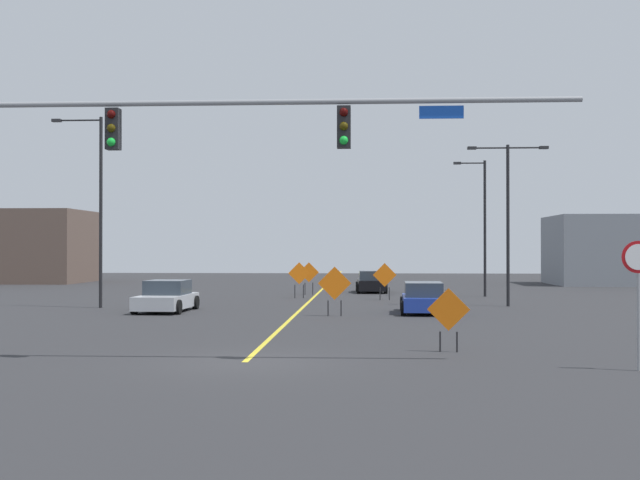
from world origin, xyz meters
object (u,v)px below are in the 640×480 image
object	(u,v)px
street_lamp_far_right	(508,210)
street_lamp_near_right	(97,202)
construction_sign_right_lane	(449,312)
stop_sign	(638,280)
construction_sign_left_shoulder	(385,277)
car_silver_far	(167,297)
car_blue_mid	(423,298)
construction_sign_median_far	(335,285)
car_black_approaching	(371,283)
street_lamp_mid_right	(483,221)
construction_sign_left_lane	(299,275)
traffic_signal_assembly	(124,147)
construction_sign_right_shoulder	(309,274)

from	to	relation	value
street_lamp_far_right	street_lamp_near_right	xyz separation A→B (m)	(-19.91, -2.15, 0.31)
construction_sign_right_lane	stop_sign	bearing A→B (deg)	-38.43
street_lamp_near_right	construction_sign_right_lane	distance (m)	22.34
stop_sign	construction_sign_left_shoulder	world-z (taller)	stop_sign
car_silver_far	car_blue_mid	bearing A→B (deg)	-1.76
construction_sign_median_far	street_lamp_near_right	bearing A→B (deg)	160.23
street_lamp_far_right	car_black_approaching	bearing A→B (deg)	118.51
street_lamp_far_right	car_blue_mid	xyz separation A→B (m)	(-4.48, -4.52, -4.11)
street_lamp_far_right	street_lamp_near_right	distance (m)	20.03
construction_sign_median_far	car_blue_mid	size ratio (longest dim) A/B	0.49
street_lamp_mid_right	construction_sign_left_shoulder	distance (m)	7.63
street_lamp_far_right	car_blue_mid	distance (m)	7.58
construction_sign_left_lane	car_silver_far	bearing A→B (deg)	-117.20
street_lamp_far_right	construction_sign_median_far	xyz separation A→B (m)	(-8.32, -6.32, -3.46)
construction_sign_median_far	car_blue_mid	bearing A→B (deg)	24.99
car_blue_mid	car_black_approaching	distance (m)	16.93
traffic_signal_assembly	car_blue_mid	world-z (taller)	traffic_signal_assembly
construction_sign_left_shoulder	car_black_approaching	world-z (taller)	construction_sign_left_shoulder
stop_sign	construction_sign_median_far	bearing A→B (deg)	117.18
street_lamp_mid_right	construction_sign_left_shoulder	bearing A→B (deg)	-147.82
street_lamp_near_right	construction_sign_right_shoulder	bearing A→B (deg)	50.49
construction_sign_right_shoulder	car_blue_mid	distance (m)	15.06
construction_sign_right_lane	street_lamp_near_right	bearing A→B (deg)	133.71
street_lamp_near_right	car_black_approaching	distance (m)	20.08
traffic_signal_assembly	construction_sign_right_lane	bearing A→B (deg)	15.63
street_lamp_mid_right	construction_sign_right_lane	xyz separation A→B (m)	(-4.63, -26.15, -3.36)
stop_sign	car_silver_far	world-z (taller)	stop_sign
construction_sign_median_far	construction_sign_left_shoulder	size ratio (longest dim) A/B	1.02
street_lamp_far_right	street_lamp_near_right	world-z (taller)	street_lamp_near_right
stop_sign	construction_sign_right_shoulder	size ratio (longest dim) A/B	1.52
stop_sign	street_lamp_far_right	size ratio (longest dim) A/B	0.38
street_lamp_near_right	street_lamp_far_right	bearing A→B (deg)	6.16
construction_sign_right_lane	construction_sign_median_far	bearing A→B (deg)	107.06
construction_sign_right_lane	car_blue_mid	xyz separation A→B (m)	(0.25, 13.51, -0.44)
construction_sign_left_shoulder	car_blue_mid	distance (m)	9.09
stop_sign	street_lamp_mid_right	distance (m)	29.49
traffic_signal_assembly	street_lamp_mid_right	world-z (taller)	street_lamp_mid_right
construction_sign_right_lane	car_black_approaching	xyz separation A→B (m)	(-1.93, 30.30, -0.45)
traffic_signal_assembly	construction_sign_left_shoulder	distance (m)	26.15
car_blue_mid	traffic_signal_assembly	bearing A→B (deg)	-118.60
street_lamp_mid_right	construction_sign_median_far	size ratio (longest dim) A/B	3.86
construction_sign_right_shoulder	car_black_approaching	bearing A→B (deg)	37.98
car_black_approaching	traffic_signal_assembly	bearing A→B (deg)	-101.20
stop_sign	car_silver_far	bearing A→B (deg)	131.96
construction_sign_left_lane	construction_sign_right_lane	xyz separation A→B (m)	(6.10, -23.98, -0.22)
construction_sign_left_lane	car_silver_far	world-z (taller)	construction_sign_left_lane
car_blue_mid	street_lamp_far_right	bearing A→B (deg)	45.29
street_lamp_mid_right	street_lamp_near_right	xyz separation A→B (m)	(-19.82, -10.27, 0.62)
street_lamp_far_right	construction_sign_left_shoulder	distance (m)	8.20
street_lamp_near_right	construction_sign_left_shoulder	bearing A→B (deg)	25.23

